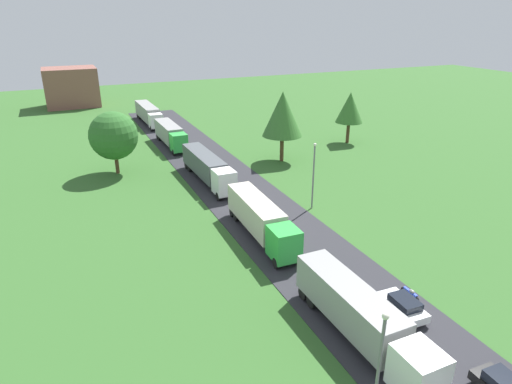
{
  "coord_description": "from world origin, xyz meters",
  "views": [
    {
      "loc": [
        -19.12,
        -7.4,
        21.05
      ],
      "look_at": [
        -0.0,
        35.46,
        2.06
      ],
      "focal_mm": 31.21,
      "sensor_mm": 36.0,
      "label": 1
    }
  ],
  "objects": [
    {
      "name": "road",
      "position": [
        0.0,
        24.5,
        0.03
      ],
      "size": [
        10.0,
        140.0,
        0.06
      ],
      "primitive_type": "cube",
      "color": "#2B2B30",
      "rests_on": "ground"
    },
    {
      "name": "lane_marking_centre",
      "position": [
        0.0,
        22.15,
        0.07
      ],
      "size": [
        0.16,
        124.19,
        0.01
      ],
      "color": "white",
      "rests_on": "road"
    },
    {
      "name": "truck_lead",
      "position": [
        -2.64,
        12.27,
        2.1
      ],
      "size": [
        2.63,
        13.28,
        3.53
      ],
      "color": "white",
      "rests_on": "road"
    },
    {
      "name": "truck_second",
      "position": [
        -2.44,
        28.8,
        2.13
      ],
      "size": [
        2.85,
        13.13,
        3.59
      ],
      "color": "green",
      "rests_on": "road"
    },
    {
      "name": "truck_third",
      "position": [
        -2.28,
        46.1,
        2.1
      ],
      "size": [
        2.79,
        14.56,
        3.49
      ],
      "color": "white",
      "rests_on": "road"
    },
    {
      "name": "truck_fourth",
      "position": [
        -2.58,
        65.02,
        2.1
      ],
      "size": [
        2.66,
        12.41,
        3.55
      ],
      "color": "green",
      "rests_on": "road"
    },
    {
      "name": "truck_fifth",
      "position": [
        -2.64,
        83.09,
        2.13
      ],
      "size": [
        2.76,
        14.36,
        3.6
      ],
      "color": "white",
      "rests_on": "road"
    },
    {
      "name": "car_second",
      "position": [
        2.04,
        13.19,
        0.83
      ],
      "size": [
        1.95,
        4.0,
        1.48
      ],
      "color": "white",
      "rests_on": "road"
    },
    {
      "name": "motorcycle_courier",
      "position": [
        3.92,
        14.49,
        0.54
      ],
      "size": [
        0.28,
        1.94,
        0.91
      ],
      "color": "black",
      "rests_on": "road"
    },
    {
      "name": "lamppost_lead",
      "position": [
        -6.13,
        6.25,
        4.23
      ],
      "size": [
        0.36,
        0.36,
        7.51
      ],
      "color": "slate",
      "rests_on": "ground"
    },
    {
      "name": "lamppost_second",
      "position": [
        5.96,
        32.95,
        4.36
      ],
      "size": [
        0.36,
        0.36,
        7.78
      ],
      "color": "slate",
      "rests_on": "ground"
    },
    {
      "name": "tree_oak",
      "position": [
        25.99,
        54.7,
        6.08
      ],
      "size": [
        4.64,
        4.64,
        8.67
      ],
      "color": "#513823",
      "rests_on": "ground"
    },
    {
      "name": "tree_birch",
      "position": [
        -12.82,
        54.59,
        5.41
      ],
      "size": [
        6.6,
        6.6,
        8.72
      ],
      "color": "#513823",
      "rests_on": "ground"
    },
    {
      "name": "tree_maple",
      "position": [
        10.84,
        50.18,
        7.18
      ],
      "size": [
        5.95,
        5.95,
        10.49
      ],
      "color": "#513823",
      "rests_on": "ground"
    },
    {
      "name": "distant_building",
      "position": [
        -15.52,
        108.72,
        4.51
      ],
      "size": [
        11.9,
        9.32,
        9.02
      ],
      "primitive_type": "cube",
      "color": "brown",
      "rests_on": "ground"
    }
  ]
}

